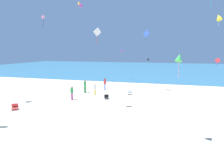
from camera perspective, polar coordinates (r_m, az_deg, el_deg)
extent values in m
plane|color=beige|center=(23.40, 2.36, -6.95)|extent=(120.00, 120.00, 0.00)
cube|color=teal|center=(63.82, 10.78, 1.88)|extent=(120.00, 60.00, 0.05)
cube|color=#D13D3D|center=(20.86, -27.33, -9.10)|extent=(0.78, 0.76, 0.03)
cube|color=#D13D3D|center=(21.06, -27.26, -8.32)|extent=(0.63, 0.54, 0.46)
cylinder|color=#B7B7BC|center=(20.69, -26.55, -9.39)|extent=(0.02, 0.02, 0.14)
cylinder|color=#B7B7BC|center=(20.78, -28.20, -9.42)|extent=(0.02, 0.02, 0.14)
cube|color=black|center=(22.62, -1.71, -6.98)|extent=(0.63, 0.60, 0.03)
cube|color=black|center=(22.83, -1.69, -6.41)|extent=(0.56, 0.33, 0.35)
cylinder|color=#B7B7BC|center=(22.50, -1.05, -7.29)|extent=(0.02, 0.02, 0.18)
cylinder|color=#B7B7BC|center=(22.52, -2.40, -7.28)|extent=(0.02, 0.02, 0.18)
cube|color=white|center=(24.82, 5.22, -5.73)|extent=(0.61, 0.54, 0.03)
cube|color=white|center=(25.04, 5.37, -5.14)|extent=(0.60, 0.24, 0.42)
cylinder|color=#B7B7BC|center=(24.64, 5.81, -6.05)|extent=(0.02, 0.02, 0.18)
cylinder|color=#B7B7BC|center=(24.76, 4.47, -5.97)|extent=(0.02, 0.02, 0.18)
cylinder|color=green|center=(26.26, -7.96, -4.51)|extent=(0.15, 0.15, 0.85)
cylinder|color=green|center=(26.16, -8.32, -4.56)|extent=(0.15, 0.15, 0.85)
cylinder|color=green|center=(26.07, -8.17, -2.92)|extent=(0.47, 0.47, 0.64)
sphere|color=#846047|center=(26.00, -8.18, -2.00)|extent=(0.23, 0.23, 0.23)
cylinder|color=blue|center=(27.72, -2.14, -3.80)|extent=(0.15, 0.15, 0.88)
cylinder|color=blue|center=(27.91, -2.16, -3.73)|extent=(0.15, 0.15, 0.88)
cylinder|color=red|center=(27.68, -2.16, -2.20)|extent=(0.45, 0.45, 0.66)
sphere|color=brown|center=(27.61, -2.16, -1.30)|extent=(0.24, 0.24, 0.24)
cylinder|color=#D8599E|center=(22.72, -11.87, -6.45)|extent=(0.15, 0.15, 0.83)
cylinder|color=#D8599E|center=(22.57, -12.12, -6.55)|extent=(0.15, 0.15, 0.83)
cylinder|color=green|center=(22.49, -12.04, -4.70)|extent=(0.36, 0.36, 0.62)
sphere|color=beige|center=(22.41, -12.07, -3.66)|extent=(0.23, 0.23, 0.23)
cylinder|color=yellow|center=(24.59, -5.23, -5.36)|extent=(0.13, 0.13, 0.77)
cylinder|color=yellow|center=(24.75, -5.12, -5.28)|extent=(0.13, 0.13, 0.77)
cylinder|color=white|center=(24.54, -5.20, -3.79)|extent=(0.33, 0.33, 0.58)
sphere|color=beige|center=(24.47, -5.21, -2.91)|extent=(0.21, 0.21, 0.21)
cube|color=red|center=(36.52, 29.31, 3.75)|extent=(0.90, 0.43, 0.92)
cylinder|color=purple|center=(36.55, 29.24, 2.68)|extent=(0.12, 0.13, 0.68)
cube|color=white|center=(19.05, -4.47, 12.65)|extent=(0.58, 0.71, 0.86)
cylinder|color=red|center=(18.99, -4.45, 10.41)|extent=(0.13, 0.08, 0.87)
cone|color=green|center=(12.44, 19.62, 4.87)|extent=(0.62, 0.73, 0.65)
cylinder|color=pink|center=(12.49, 19.48, 1.48)|extent=(0.10, 0.20, 1.05)
cone|color=orange|center=(29.95, -9.98, 20.58)|extent=(0.49, 0.54, 0.51)
cylinder|color=red|center=(29.85, -9.96, 19.78)|extent=(0.06, 0.10, 0.49)
cone|color=#DB3DA8|center=(36.87, -9.27, 20.12)|extent=(0.97, 1.01, 0.88)
cylinder|color=yellow|center=(36.74, -9.25, 19.24)|extent=(0.11, 0.13, 0.59)
cube|color=blue|center=(27.73, 10.34, 12.05)|extent=(0.90, 0.71, 1.07)
cylinder|color=#1EADAD|center=(27.67, 10.30, 10.19)|extent=(0.05, 0.05, 1.02)
cube|color=pink|center=(25.07, -20.17, 16.01)|extent=(0.56, 0.09, 0.56)
cylinder|color=black|center=(24.95, -20.09, 14.27)|extent=(0.07, 0.22, 1.14)
cone|color=purple|center=(37.31, 3.03, 7.39)|extent=(0.74, 0.63, 0.65)
cylinder|color=yellow|center=(37.32, 3.02, 6.56)|extent=(0.05, 0.05, 0.65)
cone|color=yellow|center=(32.75, 29.56, 14.87)|extent=(1.02, 1.31, 1.21)
cylinder|color=white|center=(32.63, 29.46, 13.40)|extent=(0.06, 0.15, 0.92)
cylinder|color=#1EADAD|center=(26.41, 27.75, 18.39)|extent=(0.12, 0.10, 1.16)
cone|color=black|center=(34.76, 10.93, 4.67)|extent=(0.70, 0.71, 0.62)
cylinder|color=#1EADAD|center=(34.78, 10.91, 3.88)|extent=(0.07, 0.07, 0.55)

